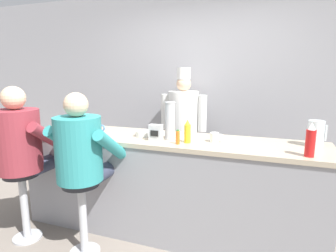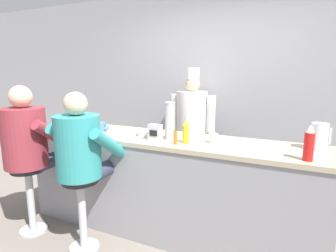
% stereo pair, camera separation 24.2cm
% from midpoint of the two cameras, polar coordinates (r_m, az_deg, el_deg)
% --- Properties ---
extents(ground_plane, '(20.00, 20.00, 0.00)m').
position_cam_midpoint_polar(ground_plane, '(2.79, -0.86, -23.53)').
color(ground_plane, slate).
extents(wall_back, '(10.00, 0.06, 2.70)m').
position_cam_midpoint_polar(wall_back, '(4.04, 10.72, 7.49)').
color(wall_back, '#99999E').
rests_on(wall_back, ground_plane).
extents(diner_counter, '(2.91, 0.64, 0.97)m').
position_cam_midpoint_polar(diner_counter, '(2.81, 2.04, -11.96)').
color(diner_counter, gray).
rests_on(diner_counter, ground_plane).
extents(ketchup_bottle_red, '(0.07, 0.07, 0.26)m').
position_cam_midpoint_polar(ketchup_bottle_red, '(2.24, 29.56, -3.24)').
color(ketchup_bottle_red, red).
rests_on(ketchup_bottle_red, diner_counter).
extents(mustard_bottle_yellow, '(0.06, 0.06, 0.21)m').
position_cam_midpoint_polar(mustard_bottle_yellow, '(2.45, 6.47, -1.31)').
color(mustard_bottle_yellow, yellow).
rests_on(mustard_bottle_yellow, diner_counter).
extents(hot_sauce_bottle_orange, '(0.03, 0.03, 0.12)m').
position_cam_midpoint_polar(hot_sauce_bottle_orange, '(2.41, 4.42, -2.38)').
color(hot_sauce_bottle_orange, orange).
rests_on(hot_sauce_bottle_orange, diner_counter).
extents(water_pitcher_clear, '(0.15, 0.13, 0.22)m').
position_cam_midpoint_polar(water_pitcher_clear, '(2.58, 30.80, -1.89)').
color(water_pitcher_clear, silver).
rests_on(water_pitcher_clear, diner_counter).
extents(breakfast_plate, '(0.23, 0.23, 0.05)m').
position_cam_midpoint_polar(breakfast_plate, '(3.21, -17.36, -0.35)').
color(breakfast_plate, white).
rests_on(breakfast_plate, diner_counter).
extents(cereal_bowl, '(0.17, 0.17, 0.05)m').
position_cam_midpoint_polar(cereal_bowl, '(2.74, -2.06, -1.44)').
color(cereal_bowl, white).
rests_on(cereal_bowl, diner_counter).
extents(coffee_mug_white, '(0.12, 0.08, 0.08)m').
position_cam_midpoint_polar(coffee_mug_white, '(2.50, 12.11, -2.49)').
color(coffee_mug_white, white).
rests_on(coffee_mug_white, diner_counter).
extents(coffee_mug_blue, '(0.14, 0.09, 0.09)m').
position_cam_midpoint_polar(coffee_mug_blue, '(2.99, -11.11, -0.17)').
color(coffee_mug_blue, '#4C7AB2').
rests_on(coffee_mug_blue, diner_counter).
extents(cup_stack_steel, '(0.10, 0.10, 0.35)m').
position_cam_midpoint_polar(cup_stack_steel, '(2.57, 3.06, 1.06)').
color(cup_stack_steel, '#B7BABF').
rests_on(cup_stack_steel, diner_counter).
extents(napkin_dispenser_chrome, '(0.12, 0.07, 0.15)m').
position_cam_midpoint_polar(napkin_dispenser_chrome, '(2.54, 0.08, -1.32)').
color(napkin_dispenser_chrome, silver).
rests_on(napkin_dispenser_chrome, diner_counter).
extents(diner_seated_maroon, '(0.61, 0.60, 1.46)m').
position_cam_midpoint_polar(diner_seated_maroon, '(2.96, -24.50, -2.86)').
color(diner_seated_maroon, '#B2B5BA').
rests_on(diner_seated_maroon, ground_plane).
extents(diner_seated_teal, '(0.58, 0.57, 1.42)m').
position_cam_midpoint_polar(diner_seated_teal, '(2.50, -14.63, -5.00)').
color(diner_seated_teal, '#B2B5BA').
rests_on(diner_seated_teal, ground_plane).
extents(cook_in_whites_near, '(0.64, 0.41, 1.64)m').
position_cam_midpoint_polar(cook_in_whites_near, '(3.83, 6.67, 0.64)').
color(cook_in_whites_near, '#232328').
rests_on(cook_in_whites_near, ground_plane).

